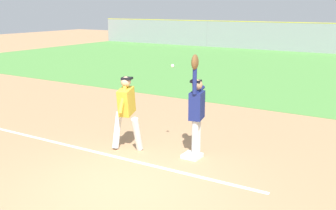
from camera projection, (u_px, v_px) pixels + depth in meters
name	position (u px, v px, depth m)	size (l,w,h in m)	color
ground_plane	(126.00, 187.00, 7.32)	(76.60, 76.60, 0.00)	tan
outfield_grass	(315.00, 72.00, 20.22)	(42.15, 17.73, 0.01)	#549342
chalk_foul_line	(36.00, 138.00, 10.05)	(12.00, 0.10, 0.01)	white
first_base	(192.00, 156.00, 8.73)	(0.38, 0.38, 0.08)	white
fielder	(197.00, 107.00, 8.57)	(0.35, 0.89, 2.28)	silver
runner	(126.00, 108.00, 8.98)	(0.84, 0.83, 1.72)	white
baseball	(173.00, 66.00, 8.64)	(0.07, 0.07, 0.07)	white
parked_car_tan	(246.00, 36.00, 34.95)	(4.58, 2.48, 1.25)	tan
parked_car_white	(300.00, 38.00, 32.76)	(4.48, 2.28, 1.25)	white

